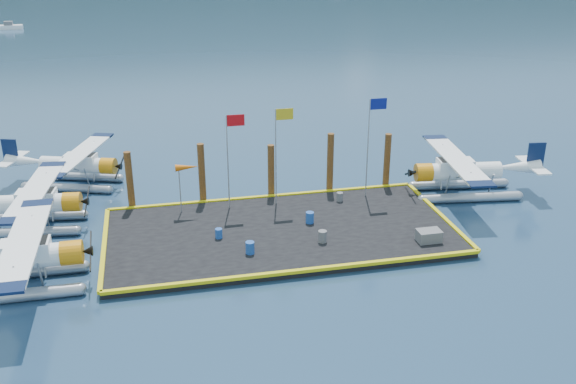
# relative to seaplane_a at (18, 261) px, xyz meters

# --- Properties ---
(ground) EXTENTS (4000.00, 4000.00, 0.00)m
(ground) POSITION_rel_seaplane_a_xyz_m (13.84, 3.07, -1.58)
(ground) COLOR navy
(ground) RESTS_ON ground
(dock) EXTENTS (20.00, 10.00, 0.40)m
(dock) POSITION_rel_seaplane_a_xyz_m (13.84, 3.07, -1.38)
(dock) COLOR black
(dock) RESTS_ON ground
(dock_bumpers) EXTENTS (20.25, 10.25, 0.18)m
(dock_bumpers) POSITION_rel_seaplane_a_xyz_m (13.84, 3.07, -1.09)
(dock_bumpers) COLOR #C8B90B
(dock_bumpers) RESTS_ON dock
(seaplane_a) EXTENTS (9.19, 10.12, 3.62)m
(seaplane_a) POSITION_rel_seaplane_a_xyz_m (0.00, 0.00, 0.00)
(seaplane_a) COLOR #9396A0
(seaplane_a) RESTS_ON ground
(seaplane_b) EXTENTS (8.72, 9.62, 3.40)m
(seaplane_b) POSITION_rel_seaplane_a_xyz_m (-0.41, 7.15, -0.09)
(seaplane_b) COLOR #9396A0
(seaplane_b) RESTS_ON ground
(seaplane_c) EXTENTS (8.57, 9.15, 3.28)m
(seaplane_c) POSITION_rel_seaplane_a_xyz_m (1.64, 13.68, -0.15)
(seaplane_c) COLOR #9396A0
(seaplane_c) RESTS_ON ground
(seaplane_d) EXTENTS (9.17, 10.12, 3.58)m
(seaplane_d) POSITION_rel_seaplane_a_xyz_m (26.77, 6.44, -0.02)
(seaplane_d) COLOR #9396A0
(seaplane_d) RESTS_ON ground
(drum_0) EXTENTS (0.40, 0.40, 0.57)m
(drum_0) POSITION_rel_seaplane_a_xyz_m (10.18, 2.75, -0.89)
(drum_0) COLOR #1C479B
(drum_0) RESTS_ON dock
(drum_1) EXTENTS (0.48, 0.48, 0.68)m
(drum_1) POSITION_rel_seaplane_a_xyz_m (15.79, 1.00, -0.84)
(drum_1) COLOR #58585D
(drum_1) RESTS_ON dock
(drum_2) EXTENTS (0.49, 0.49, 0.69)m
(drum_2) POSITION_rel_seaplane_a_xyz_m (15.72, 3.58, -0.83)
(drum_2) COLOR #1C479B
(drum_2) RESTS_ON dock
(drum_3) EXTENTS (0.48, 0.48, 0.68)m
(drum_3) POSITION_rel_seaplane_a_xyz_m (11.61, 0.54, -0.84)
(drum_3) COLOR #1C479B
(drum_3) RESTS_ON dock
(drum_4) EXTENTS (0.41, 0.41, 0.57)m
(drum_4) POSITION_rel_seaplane_a_xyz_m (18.41, 6.37, -0.89)
(drum_4) COLOR #58585D
(drum_4) RESTS_ON dock
(crate) EXTENTS (1.33, 0.88, 0.66)m
(crate) POSITION_rel_seaplane_a_xyz_m (21.65, -0.19, -0.84)
(crate) COLOR #58585D
(crate) RESTS_ON dock
(flagpole_red) EXTENTS (1.14, 0.08, 6.00)m
(flagpole_red) POSITION_rel_seaplane_a_xyz_m (11.54, 6.87, 2.82)
(flagpole_red) COLOR #9B9DA4
(flagpole_red) RESTS_ON dock
(flagpole_yellow) EXTENTS (1.14, 0.08, 6.20)m
(flagpole_yellow) POSITION_rel_seaplane_a_xyz_m (14.54, 6.87, 2.94)
(flagpole_yellow) COLOR #9B9DA4
(flagpole_yellow) RESTS_ON dock
(flagpole_blue) EXTENTS (1.14, 0.08, 6.50)m
(flagpole_blue) POSITION_rel_seaplane_a_xyz_m (20.53, 6.87, 3.11)
(flagpole_blue) COLOR #9B9DA4
(flagpole_blue) RESTS_ON dock
(windsock) EXTENTS (1.40, 0.44, 3.12)m
(windsock) POSITION_rel_seaplane_a_xyz_m (8.81, 6.87, 1.65)
(windsock) COLOR #9B9DA4
(windsock) RESTS_ON dock
(piling_0) EXTENTS (0.44, 0.44, 4.00)m
(piling_0) POSITION_rel_seaplane_a_xyz_m (5.34, 8.47, 0.42)
(piling_0) COLOR #402712
(piling_0) RESTS_ON ground
(piling_1) EXTENTS (0.44, 0.44, 4.20)m
(piling_1) POSITION_rel_seaplane_a_xyz_m (9.84, 8.47, 0.52)
(piling_1) COLOR #402712
(piling_1) RESTS_ON ground
(piling_2) EXTENTS (0.44, 0.44, 3.80)m
(piling_2) POSITION_rel_seaplane_a_xyz_m (14.34, 8.47, 0.32)
(piling_2) COLOR #402712
(piling_2) RESTS_ON ground
(piling_3) EXTENTS (0.44, 0.44, 4.30)m
(piling_3) POSITION_rel_seaplane_a_xyz_m (18.34, 8.47, 0.57)
(piling_3) COLOR #402712
(piling_3) RESTS_ON ground
(piling_4) EXTENTS (0.44, 0.44, 4.00)m
(piling_4) POSITION_rel_seaplane_a_xyz_m (22.34, 8.47, 0.42)
(piling_4) COLOR #402712
(piling_4) RESTS_ON ground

